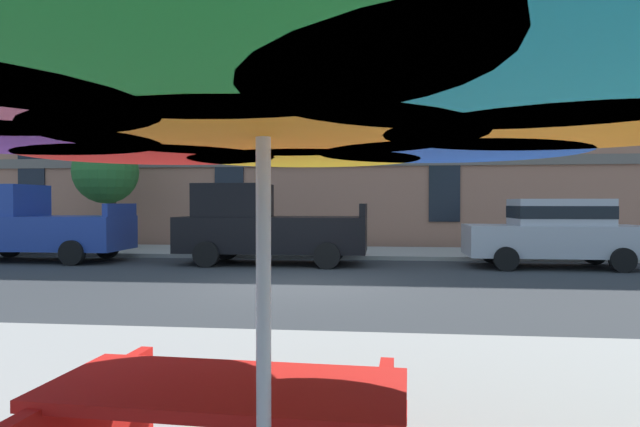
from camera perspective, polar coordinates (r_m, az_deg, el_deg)
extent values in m
plane|color=#2D3033|center=(11.39, -2.34, -7.37)|extent=(120.00, 120.00, 0.00)
cube|color=#9E998E|center=(18.09, 0.92, -4.03)|extent=(56.00, 3.60, 0.12)
cube|color=#A87056|center=(26.61, 2.63, 11.33)|extent=(47.45, 12.00, 12.80)
cube|color=#6B6056|center=(20.22, 1.51, 5.42)|extent=(46.51, 0.08, 0.36)
cube|color=#6B6056|center=(20.71, 1.51, 14.29)|extent=(46.51, 0.08, 0.36)
cube|color=black|center=(24.79, -27.77, 12.90)|extent=(1.10, 0.06, 11.60)
cube|color=black|center=(21.50, -9.41, 14.87)|extent=(1.10, 0.06, 11.60)
cube|color=black|center=(20.87, 12.81, 15.29)|extent=(1.10, 0.06, 11.60)
cube|color=navy|center=(17.81, -27.11, -1.78)|extent=(5.10, 1.90, 0.96)
cube|color=navy|center=(18.41, -29.99, 1.18)|extent=(1.90, 1.75, 0.90)
cube|color=navy|center=(16.55, -19.98, 0.35)|extent=(0.16, 1.75, 0.36)
cylinder|color=black|center=(17.85, -21.16, -3.27)|extent=(0.68, 0.22, 0.68)
cylinder|color=black|center=(16.19, -24.27, -3.73)|extent=(0.68, 0.22, 0.68)
cylinder|color=black|center=(19.51, -29.43, -2.97)|extent=(0.68, 0.22, 0.68)
cube|color=black|center=(15.15, -4.88, -2.15)|extent=(5.10, 1.90, 0.96)
cube|color=black|center=(15.38, -8.91, 1.36)|extent=(1.90, 1.75, 0.90)
cube|color=black|center=(14.84, 4.51, 0.34)|extent=(0.16, 1.75, 0.36)
cylinder|color=black|center=(15.90, 1.40, -3.72)|extent=(0.68, 0.22, 0.68)
cylinder|color=black|center=(14.01, 0.73, -4.37)|extent=(0.68, 0.22, 0.68)
cylinder|color=black|center=(16.47, -9.64, -3.57)|extent=(0.68, 0.22, 0.68)
cylinder|color=black|center=(14.66, -11.70, -4.15)|extent=(0.68, 0.22, 0.68)
cube|color=#A8AAB2|center=(15.51, 22.93, -2.60)|extent=(4.40, 1.76, 0.80)
cube|color=#A8AAB2|center=(15.52, 23.49, 0.13)|extent=(2.30, 1.55, 0.68)
cube|color=black|center=(15.52, 23.49, 0.13)|extent=(2.32, 1.57, 0.32)
cylinder|color=black|center=(14.35, 18.69, -4.46)|extent=(0.60, 0.22, 0.60)
cylinder|color=black|center=(16.07, 17.34, -3.87)|extent=(0.60, 0.22, 0.60)
cylinder|color=black|center=(15.17, 28.84, -4.25)|extent=(0.60, 0.22, 0.60)
cylinder|color=black|center=(16.80, 26.54, -3.72)|extent=(0.60, 0.22, 0.60)
cylinder|color=#4C3823|center=(20.44, -20.68, -0.68)|extent=(0.26, 0.26, 2.13)
sphere|color=#2D702D|center=(20.40, -21.07, 4.90)|extent=(1.58, 1.58, 1.58)
sphere|color=#2D702D|center=(20.30, -21.28, 4.07)|extent=(2.20, 2.20, 2.20)
sphere|color=#2D702D|center=(20.37, -20.27, 4.54)|extent=(1.39, 1.39, 1.39)
sphere|color=#2D702D|center=(20.46, -21.50, 4.96)|extent=(1.63, 1.63, 1.63)
cylinder|color=silver|center=(2.24, -5.86, -11.59)|extent=(0.06, 0.06, 2.38)
cone|color=orange|center=(2.29, 24.54, 13.04)|extent=(1.39, 1.39, 0.44)
cone|color=blue|center=(3.01, 13.30, 10.21)|extent=(1.39, 1.39, 0.44)
cone|color=yellow|center=(3.36, -1.65, 9.29)|extent=(1.39, 1.39, 0.44)
cone|color=red|center=(3.25, -17.17, 9.51)|extent=(1.39, 1.39, 0.44)
cone|color=orange|center=(2.24, -5.91, 14.46)|extent=(1.73, 1.73, 0.52)
cube|color=red|center=(2.95, -9.66, -17.45)|extent=(1.84, 0.89, 0.06)
cube|color=red|center=(3.61, -6.27, -18.96)|extent=(1.81, 0.37, 0.05)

